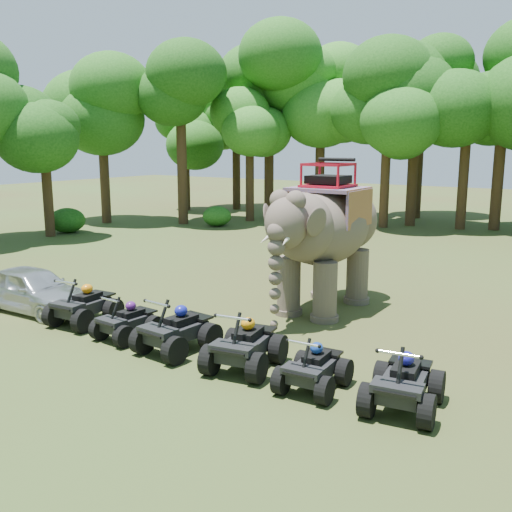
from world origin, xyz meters
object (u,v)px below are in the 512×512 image
at_px(parked_car, 33,289).
at_px(atv_2, 176,324).
at_px(elephant, 325,236).
at_px(atv_0, 83,300).
at_px(atv_3, 245,338).
at_px(atv_4, 314,362).
at_px(atv_1, 127,316).
at_px(atv_5, 404,375).

relative_size(parked_car, atv_2, 2.12).
relative_size(elephant, atv_0, 2.93).
bearing_deg(atv_3, atv_4, -13.95).
distance_m(atv_1, atv_4, 5.34).
xyz_separation_m(atv_0, atv_4, (7.20, -0.30, -0.08)).
relative_size(atv_1, atv_5, 0.87).
bearing_deg(atv_1, atv_2, 3.05).
relative_size(atv_2, atv_4, 1.17).
bearing_deg(elephant, atv_4, -65.29).
relative_size(elephant, atv_5, 2.95).
distance_m(elephant, atv_0, 7.04).
relative_size(atv_2, atv_5, 1.03).
bearing_deg(atv_4, parked_car, 174.49).
bearing_deg(atv_1, atv_4, 2.59).
height_order(parked_car, atv_2, atv_2).
xyz_separation_m(atv_2, atv_3, (1.93, 0.04, 0.01)).
distance_m(elephant, atv_3, 5.39).
bearing_deg(atv_0, parked_car, 175.62).
relative_size(parked_car, atv_4, 2.47).
bearing_deg(atv_5, atv_3, 172.27).
bearing_deg(atv_1, atv_3, 4.01).
xyz_separation_m(atv_2, atv_4, (3.68, -0.09, -0.10)).
height_order(atv_2, atv_4, atv_2).
bearing_deg(atv_5, atv_0, 170.91).
bearing_deg(parked_car, atv_2, -94.49).
relative_size(elephant, atv_3, 2.83).
bearing_deg(parked_car, atv_5, -93.23).
height_order(atv_0, atv_5, atv_0).
relative_size(atv_0, atv_1, 1.16).
height_order(elephant, atv_1, elephant).
xyz_separation_m(parked_car, atv_5, (11.18, -0.13, -0.00)).
relative_size(atv_2, atv_3, 0.99).
xyz_separation_m(parked_car, atv_4, (9.40, -0.28, -0.08)).
relative_size(atv_4, atv_5, 0.88).
height_order(parked_car, atv_4, parked_car).
height_order(atv_3, atv_5, atv_3).
xyz_separation_m(parked_car, atv_2, (5.72, -0.19, 0.02)).
bearing_deg(atv_4, atv_0, 173.82).
distance_m(parked_car, atv_5, 11.18).
bearing_deg(elephant, atv_2, -103.69).
bearing_deg(atv_1, atv_0, 177.95).
bearing_deg(atv_2, elephant, 80.77).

